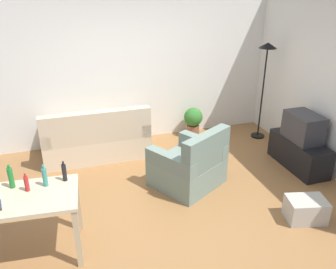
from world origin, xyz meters
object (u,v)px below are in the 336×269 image
at_px(armchair, 190,166).
at_px(bottle_tall, 45,177).
at_px(tv_stand, 299,153).
at_px(torchiere_lamp, 266,65).
at_px(bottle_red, 27,183).
at_px(potted_plant, 193,120).
at_px(storage_box, 306,209).
at_px(desk, 21,206).
at_px(tv, 304,127).
at_px(bottle_green, 11,177).
at_px(bottle_dark, 64,172).
at_px(couch, 97,140).

relative_size(armchair, bottle_tall, 4.66).
bearing_deg(armchair, tv_stand, 149.78).
bearing_deg(bottle_tall, torchiere_lamp, 26.33).
height_order(tv_stand, bottle_tall, bottle_tall).
bearing_deg(bottle_red, armchair, 18.31).
relative_size(armchair, bottle_red, 5.67).
relative_size(potted_plant, bottle_tall, 2.21).
height_order(potted_plant, storage_box, potted_plant).
height_order(desk, bottle_tall, bottle_tall).
xyz_separation_m(tv, bottle_green, (-4.20, -0.59, 0.18)).
distance_m(storage_box, bottle_red, 3.38).
bearing_deg(bottle_tall, potted_plant, 41.27).
bearing_deg(torchiere_lamp, bottle_dark, -153.01).
height_order(tv_stand, bottle_red, bottle_red).
height_order(torchiere_lamp, bottle_red, torchiere_lamp).
relative_size(desk, bottle_tall, 4.86).
bearing_deg(storage_box, desk, 172.99).
distance_m(desk, armchair, 2.39).
distance_m(armchair, bottle_tall, 2.14).
distance_m(couch, potted_plant, 1.92).
bearing_deg(bottle_tall, storage_box, -10.18).
xyz_separation_m(torchiere_lamp, desk, (-4.12, -2.05, -0.76)).
bearing_deg(tv, tv_stand, 90.00).
distance_m(potted_plant, bottle_dark, 3.38).
xyz_separation_m(potted_plant, bottle_tall, (-2.65, -2.33, 0.54)).
relative_size(bottle_green, bottle_tall, 1.08).
height_order(tv_stand, torchiere_lamp, torchiere_lamp).
distance_m(potted_plant, armchair, 1.80).
distance_m(couch, bottle_tall, 2.22).
distance_m(bottle_green, bottle_dark, 0.55).
bearing_deg(desk, bottle_dark, 26.25).
xyz_separation_m(tv_stand, bottle_tall, (-3.85, -0.66, 0.63)).
bearing_deg(potted_plant, bottle_red, -140.14).
bearing_deg(tv_stand, armchair, 89.83).
height_order(desk, bottle_dark, bottle_dark).
distance_m(desk, potted_plant, 3.84).
bearing_deg(storage_box, armchair, 132.58).
bearing_deg(bottle_green, bottle_tall, -12.10).
height_order(torchiere_lamp, bottle_dark, torchiere_lamp).
xyz_separation_m(bottle_red, bottle_dark, (0.39, 0.09, 0.01)).
xyz_separation_m(bottle_green, bottle_tall, (0.35, -0.07, -0.01)).
bearing_deg(torchiere_lamp, potted_plant, 160.60).
bearing_deg(bottle_dark, armchair, 19.38).
height_order(tv, desk, tv).
xyz_separation_m(torchiere_lamp, bottle_dark, (-3.64, -1.85, -0.55)).
bearing_deg(potted_plant, tv_stand, -54.29).
relative_size(couch, torchiere_lamp, 0.97).
bearing_deg(storage_box, bottle_dark, 168.14).
bearing_deg(torchiere_lamp, bottle_green, -156.43).
bearing_deg(storage_box, bottle_tall, 169.82).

